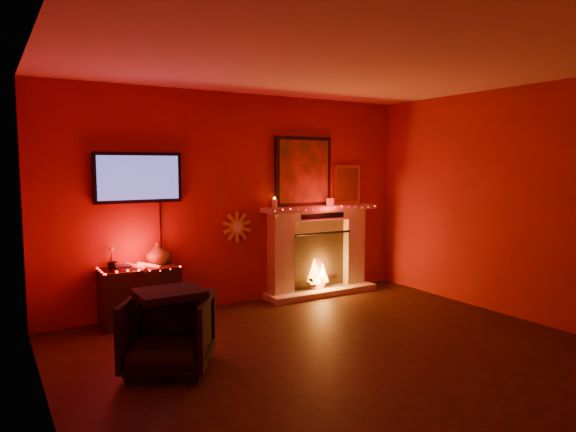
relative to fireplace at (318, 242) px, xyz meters
name	(u,v)px	position (x,y,z in m)	size (l,w,h in m)	color
room	(364,216)	(-1.14, -2.39, 0.63)	(5.00, 5.00, 5.00)	black
fireplace	(318,242)	(0.00, 0.00, 0.00)	(1.72, 0.40, 2.18)	beige
tv	(138,178)	(-2.44, 0.06, 0.92)	(1.00, 0.07, 1.24)	black
sunburst_clock	(237,227)	(-1.19, 0.09, 0.28)	(0.40, 0.03, 0.40)	gold
console_table	(141,292)	(-2.50, -0.13, -0.36)	(0.85, 0.53, 0.92)	black
armchair	(169,333)	(-2.65, -1.60, -0.39)	(0.71, 0.74, 0.67)	black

